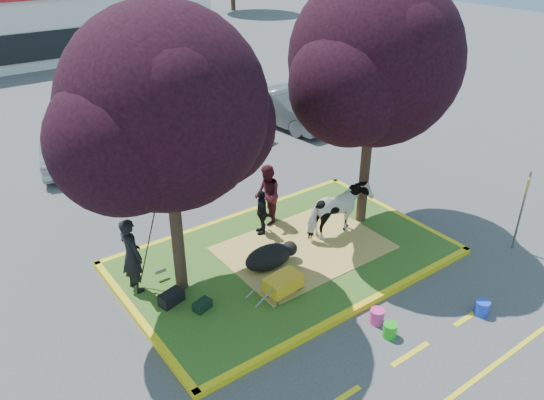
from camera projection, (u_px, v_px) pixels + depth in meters
ground at (286, 260)px, 13.84m from camera, size 90.00×90.00×0.00m
median_island at (286, 258)px, 13.81m from camera, size 8.00×5.00×0.15m
curb_near at (355, 310)px, 11.97m from camera, size 8.30×0.16×0.15m
curb_far at (233, 218)px, 15.65m from camera, size 8.30×0.16×0.15m
curb_left at (139, 319)px, 11.68m from camera, size 0.16×5.30×0.15m
curb_right at (393, 212)px, 15.94m from camera, size 0.16×5.30×0.15m
straw_bedding at (304, 248)px, 14.08m from camera, size 4.20×3.00×0.01m
tree_purple_left at (167, 118)px, 10.62m from camera, size 5.06×4.20×6.51m
tree_purple_right at (375, 68)px, 13.36m from camera, size 5.30×4.40×6.82m
fire_lane_stripe_a at (338, 400)px, 9.81m from camera, size 1.10×0.12×0.01m
fire_lane_stripe_b at (410, 354)px, 10.85m from camera, size 1.10×0.12×0.01m
fire_lane_stripe_c at (470, 316)px, 11.90m from camera, size 1.10×0.12×0.01m
fire_lane_long at (460, 391)px, 10.00m from camera, size 6.00×0.10×0.01m
retail_building at (44, 19)px, 33.76m from camera, size 20.40×8.40×4.40m
cow at (338, 211)px, 14.28m from camera, size 1.83×0.86×1.53m
calf at (268, 257)px, 13.19m from camera, size 1.37×0.85×0.57m
handler at (132, 255)px, 12.11m from camera, size 0.55×0.75×1.88m
visitor_a at (267, 195)px, 14.88m from camera, size 0.95×1.05×1.75m
visitor_b at (262, 212)px, 14.46m from camera, size 0.60×0.83×1.31m
wheelbarrow at (283, 283)px, 12.07m from camera, size 1.55×0.59×0.58m
gear_bag_dark at (171, 298)px, 12.00m from camera, size 0.62×0.44×0.29m
gear_bag_green at (202, 305)px, 11.83m from camera, size 0.45×0.35×0.21m
sign_post at (523, 203)px, 13.71m from camera, size 0.31×0.14×2.27m
bucket_green at (390, 330)px, 11.25m from camera, size 0.33×0.33×0.33m
bucket_pink at (377, 316)px, 11.63m from camera, size 0.34×0.34×0.34m
bucket_blue at (482, 308)px, 11.88m from camera, size 0.43×0.43×0.34m
car_silver at (61, 152)px, 18.76m from camera, size 2.23×3.78×1.18m
car_red at (159, 146)px, 19.22m from camera, size 2.92×4.70×1.21m
car_white at (205, 117)px, 21.76m from camera, size 3.49×5.22×1.40m
car_grey at (287, 108)px, 22.54m from camera, size 2.07×4.77×1.53m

